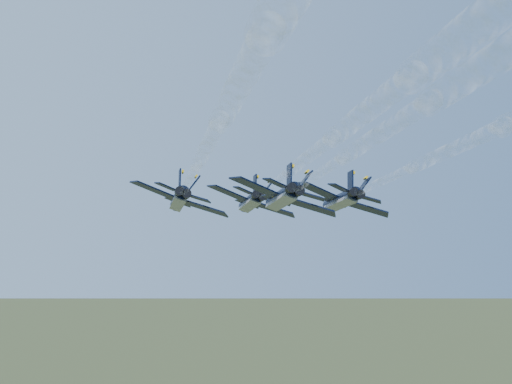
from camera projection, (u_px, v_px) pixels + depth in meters
name	position (u px, v px, depth m)	size (l,w,h in m)	color
jet_lead	(251.00, 202.00, 109.43)	(11.93, 16.93, 5.20)	black
jet_left	(179.00, 199.00, 98.49)	(11.93, 16.93, 5.20)	black
jet_right	(341.00, 200.00, 101.41)	(11.93, 16.93, 5.20)	black
jet_slot	(282.00, 197.00, 89.64)	(11.93, 16.93, 5.20)	black
smoke_trail_lead	(366.00, 181.00, 53.19)	(22.43, 73.88, 2.66)	white
smoke_trail_left	(229.00, 170.00, 42.25)	(22.43, 73.88, 2.66)	white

